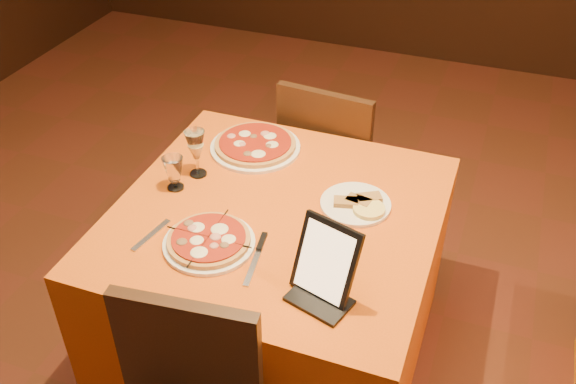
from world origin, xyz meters
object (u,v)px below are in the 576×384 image
(wine_glass, at_px, (196,153))
(water_glass, at_px, (174,173))
(pizza_near, at_px, (209,241))
(pizza_far, at_px, (255,146))
(main_table, at_px, (278,288))
(tablet, at_px, (326,260))
(chair_main_far, at_px, (338,162))

(wine_glass, distance_m, water_glass, 0.12)
(pizza_near, relative_size, pizza_far, 0.84)
(main_table, relative_size, tablet, 4.51)
(main_table, height_order, water_glass, water_glass)
(main_table, xyz_separation_m, pizza_near, (-0.14, -0.24, 0.39))
(chair_main_far, height_order, wine_glass, wine_glass)
(tablet, bearing_deg, main_table, 148.68)
(pizza_far, relative_size, tablet, 1.46)
(main_table, bearing_deg, chair_main_far, 90.00)
(wine_glass, bearing_deg, water_glass, -110.06)
(main_table, distance_m, pizza_far, 0.56)
(chair_main_far, xyz_separation_m, pizza_near, (-0.14, -1.03, 0.31))
(main_table, height_order, pizza_near, pizza_near)
(pizza_near, bearing_deg, tablet, -8.97)
(pizza_far, distance_m, tablet, 0.82)
(water_glass, height_order, tablet, tablet)
(chair_main_far, relative_size, pizza_far, 2.56)
(main_table, bearing_deg, tablet, -48.33)
(pizza_far, xyz_separation_m, wine_glass, (-0.13, -0.23, 0.08))
(main_table, bearing_deg, wine_glass, 163.24)
(wine_glass, relative_size, water_glass, 1.46)
(pizza_near, relative_size, tablet, 1.23)
(main_table, bearing_deg, pizza_near, -120.56)
(chair_main_far, xyz_separation_m, water_glass, (-0.39, -0.79, 0.36))
(pizza_far, height_order, tablet, tablet)
(chair_main_far, distance_m, pizza_near, 1.08)
(pizza_far, relative_size, wine_glass, 1.87)
(main_table, distance_m, tablet, 0.64)
(pizza_near, bearing_deg, chair_main_far, 82.17)
(pizza_near, height_order, pizza_far, same)
(pizza_near, xyz_separation_m, pizza_far, (-0.08, 0.58, -0.00))
(pizza_far, height_order, wine_glass, wine_glass)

